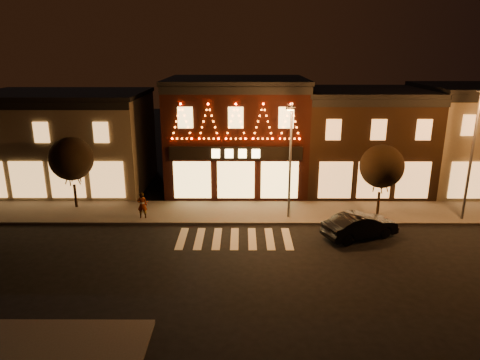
{
  "coord_description": "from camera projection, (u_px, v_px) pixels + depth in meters",
  "views": [
    {
      "loc": [
        0.41,
        -18.87,
        10.37
      ],
      "look_at": [
        0.31,
        4.0,
        3.49
      ],
      "focal_mm": 32.78,
      "sensor_mm": 36.0,
      "label": 1
    }
  ],
  "objects": [
    {
      "name": "ground",
      "position": [
        233.0,
        273.0,
        21.06
      ],
      "size": [
        120.0,
        120.0,
        0.0
      ],
      "primitive_type": "plane",
      "color": "black",
      "rests_on": "ground"
    },
    {
      "name": "building_left",
      "position": [
        67.0,
        140.0,
        33.46
      ],
      "size": [
        12.2,
        8.28,
        7.3
      ],
      "color": "#6C614D",
      "rests_on": "ground"
    },
    {
      "name": "sidewalk_far",
      "position": [
        266.0,
        212.0,
        28.69
      ],
      "size": [
        44.0,
        4.0,
        0.15
      ],
      "primitive_type": "cube",
      "color": "#47423D",
      "rests_on": "ground"
    },
    {
      "name": "dark_sedan",
      "position": [
        360.0,
        226.0,
        24.85
      ],
      "size": [
        4.62,
        3.1,
        1.44
      ],
      "primitive_type": "imported",
      "rotation": [
        0.0,
        0.0,
        1.97
      ],
      "color": "black",
      "rests_on": "ground"
    },
    {
      "name": "pedestrian",
      "position": [
        142.0,
        205.0,
        27.35
      ],
      "size": [
        0.62,
        0.42,
        1.66
      ],
      "primitive_type": "imported",
      "rotation": [
        0.0,
        0.0,
        3.18
      ],
      "color": "gray",
      "rests_on": "sidewalk_far"
    },
    {
      "name": "building_right_a",
      "position": [
        361.0,
        139.0,
        33.34
      ],
      "size": [
        9.2,
        8.28,
        7.5
      ],
      "color": "black",
      "rests_on": "ground"
    },
    {
      "name": "building_pulp",
      "position": [
        237.0,
        134.0,
        33.25
      ],
      "size": [
        10.2,
        8.34,
        8.3
      ],
      "color": "black",
      "rests_on": "ground"
    },
    {
      "name": "tree_left",
      "position": [
        71.0,
        159.0,
        28.54
      ],
      "size": [
        2.83,
        2.83,
        4.74
      ],
      "rotation": [
        0.0,
        0.0,
        -0.09
      ],
      "color": "black",
      "rests_on": "sidewalk_far"
    },
    {
      "name": "streetlamp_right",
      "position": [
        475.0,
        146.0,
        25.86
      ],
      "size": [
        0.6,
        1.83,
        7.99
      ],
      "rotation": [
        0.0,
        0.0,
        0.16
      ],
      "color": "#59595E",
      "rests_on": "sidewalk_far"
    },
    {
      "name": "tree_right",
      "position": [
        382.0,
        166.0,
        27.24
      ],
      "size": [
        2.72,
        2.72,
        4.55
      ],
      "rotation": [
        0.0,
        0.0,
        -0.07
      ],
      "color": "black",
      "rests_on": "sidewalk_far"
    },
    {
      "name": "building_right_b",
      "position": [
        480.0,
        137.0,
        33.26
      ],
      "size": [
        9.2,
        8.28,
        7.8
      ],
      "color": "#6C614D",
      "rests_on": "ground"
    },
    {
      "name": "streetlamp_mid",
      "position": [
        290.0,
        153.0,
        26.35
      ],
      "size": [
        0.58,
        1.65,
        7.17
      ],
      "rotation": [
        0.0,
        0.0,
        0.18
      ],
      "color": "#59595E",
      "rests_on": "sidewalk_far"
    }
  ]
}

